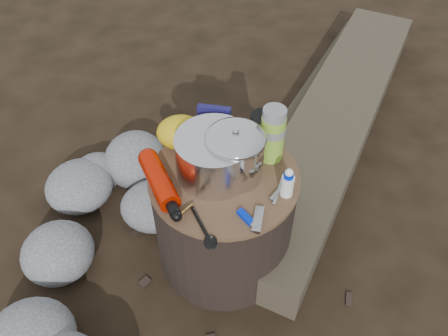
{
  "coord_description": "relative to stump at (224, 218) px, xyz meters",
  "views": [
    {
      "loc": [
        -0.06,
        -0.99,
        1.52
      ],
      "look_at": [
        0.0,
        0.0,
        0.48
      ],
      "focal_mm": 37.06,
      "sensor_mm": 36.0,
      "label": 1
    }
  ],
  "objects": [
    {
      "name": "rock_ring",
      "position": [
        -0.45,
        -0.03,
        -0.11
      ],
      "size": [
        0.5,
        1.09,
        0.22
      ],
      "primitive_type": null,
      "color": "slate",
      "rests_on": "ground"
    },
    {
      "name": "stuff_sack",
      "position": [
        -0.13,
        0.15,
        0.28
      ],
      "size": [
        0.16,
        0.13,
        0.11
      ],
      "primitive_type": "ellipsoid",
      "color": "gold",
      "rests_on": "stump"
    },
    {
      "name": "ground",
      "position": [
        0.0,
        0.0,
        -0.22
      ],
      "size": [
        60.0,
        60.0,
        0.0
      ],
      "primitive_type": "plane",
      "color": "black",
      "rests_on": "ground"
    },
    {
      "name": "lighter",
      "position": [
        0.05,
        -0.17,
        0.23
      ],
      "size": [
        0.06,
        0.08,
        0.01
      ],
      "primitive_type": "cube",
      "rotation": [
        0.0,
        0.0,
        0.59
      ],
      "color": "#0020C5",
      "rests_on": "stump"
    },
    {
      "name": "pot_grabber",
      "position": [
        0.17,
        -0.07,
        0.23
      ],
      "size": [
        0.1,
        0.13,
        0.01
      ],
      "primitive_type": null,
      "rotation": [
        0.0,
        0.0,
        -0.56
      ],
      "color": "#A5A5A9",
      "rests_on": "stump"
    },
    {
      "name": "squeeze_bottle",
      "position": [
        0.19,
        -0.09,
        0.27
      ],
      "size": [
        0.04,
        0.04,
        0.09
      ],
      "primitive_type": "cylinder",
      "color": "white",
      "rests_on": "stump"
    },
    {
      "name": "log_small",
      "position": [
        0.65,
        1.04,
        -0.17
      ],
      "size": [
        0.77,
        1.09,
        0.1
      ],
      "primitive_type": "cube",
      "rotation": [
        0.0,
        0.0,
        -0.55
      ],
      "color": "#3E3529",
      "rests_on": "ground"
    },
    {
      "name": "foil_windscreen",
      "position": [
        -0.03,
        0.02,
        0.3
      ],
      "size": [
        0.24,
        0.24,
        0.15
      ],
      "primitive_type": "cylinder",
      "color": "silver",
      "rests_on": "stump"
    },
    {
      "name": "fuel_bottle",
      "position": [
        -0.2,
        -0.04,
        0.26
      ],
      "size": [
        0.16,
        0.28,
        0.07
      ],
      "primitive_type": null,
      "rotation": [
        0.0,
        0.0,
        0.37
      ],
      "color": "#B21502",
      "rests_on": "stump"
    },
    {
      "name": "stump",
      "position": [
        0.0,
        0.0,
        0.0
      ],
      "size": [
        0.48,
        0.48,
        0.44
      ],
      "primitive_type": "cylinder",
      "color": "black",
      "rests_on": "ground"
    },
    {
      "name": "thermos",
      "position": [
        0.16,
        0.08,
        0.32
      ],
      "size": [
        0.08,
        0.08,
        0.19
      ],
      "primitive_type": "cylinder",
      "color": "#85B933",
      "rests_on": "stump"
    },
    {
      "name": "spork",
      "position": [
        -0.08,
        -0.19,
        0.23
      ],
      "size": [
        0.09,
        0.15,
        0.01
      ],
      "primitive_type": null,
      "rotation": [
        0.0,
        0.0,
        0.37
      ],
      "color": "black",
      "rests_on": "stump"
    },
    {
      "name": "camping_pot",
      "position": [
        0.03,
        0.01,
        0.31
      ],
      "size": [
        0.18,
        0.18,
        0.18
      ],
      "primitive_type": "cylinder",
      "color": "silver",
      "rests_on": "stump"
    },
    {
      "name": "travel_mug",
      "position": [
        0.14,
        0.14,
        0.28
      ],
      "size": [
        0.08,
        0.08,
        0.12
      ],
      "primitive_type": "cylinder",
      "color": "black",
      "rests_on": "stump"
    },
    {
      "name": "log_main",
      "position": [
        0.57,
        0.65,
        -0.14
      ],
      "size": [
        1.26,
        1.88,
        0.17
      ],
      "primitive_type": "cube",
      "rotation": [
        0.0,
        0.0,
        -0.51
      ],
      "color": "#3E3529",
      "rests_on": "ground"
    },
    {
      "name": "multitool",
      "position": [
        0.09,
        -0.18,
        0.23
      ],
      "size": [
        0.05,
        0.1,
        0.01
      ],
      "primitive_type": "cube",
      "rotation": [
        0.0,
        0.0,
        -0.25
      ],
      "color": "#A5A5A9",
      "rests_on": "stump"
    },
    {
      "name": "food_pouch",
      "position": [
        -0.02,
        0.17,
        0.29
      ],
      "size": [
        0.11,
        0.05,
        0.14
      ],
      "primitive_type": "cube",
      "rotation": [
        0.0,
        0.0,
        -0.24
      ],
      "color": "#14124B",
      "rests_on": "stump"
    }
  ]
}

